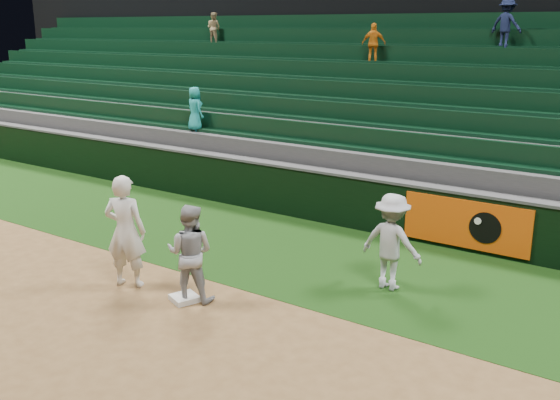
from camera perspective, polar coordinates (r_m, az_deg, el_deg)
The scene contains 8 objects.
ground at distance 10.72m, azimuth -8.33°, elevation -9.22°, with size 70.00×70.00×0.00m, color brown.
foul_grass at distance 12.90m, azimuth 0.74°, elevation -4.67°, with size 36.00×4.20×0.01m, color black.
first_base at distance 10.77m, azimuth -8.73°, elevation -8.86°, with size 0.42×0.42×0.09m, color silver.
first_baseman at distance 11.25m, azimuth -13.95°, elevation -2.80°, with size 0.74×0.48×2.03m, color silver.
baserunner at distance 10.50m, azimuth -8.22°, elevation -4.82°, with size 0.81×0.63×1.67m, color gray.
base_coach at distance 11.00m, azimuth 10.15°, elevation -3.79°, with size 1.11×0.64×1.72m, color #A6A9B3.
field_wall at distance 14.49m, azimuth 5.67°, elevation 0.15°, with size 36.00×0.45×1.25m.
stadium_seating at distance 17.61m, azimuth 11.69°, elevation 6.21°, with size 36.00×5.95×5.18m.
Camera 1 is at (6.72, -7.07, 4.47)m, focal length 40.00 mm.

